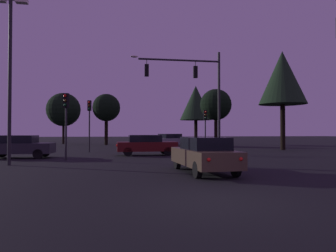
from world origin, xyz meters
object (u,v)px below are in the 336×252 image
traffic_signal_mast_arm (196,85)px  tree_center_horizon (64,110)px  car_far_lane (171,140)px  car_crossing_right (146,145)px  traffic_light_median (89,116)px  tree_behind_sign (196,103)px  parking_lot_lamp_post (10,61)px  traffic_light_corner_right (205,122)px  car_nearside_lane (204,154)px  traffic_light_corner_left (66,113)px  car_crossing_left (19,146)px  tree_lot_edge (282,78)px  tree_left_far (216,105)px  tree_right_cluster (106,108)px

traffic_signal_mast_arm → tree_center_horizon: bearing=120.2°
car_far_lane → tree_center_horizon: bearing=144.8°
car_crossing_right → car_far_lane: size_ratio=0.93×
tree_center_horizon → car_crossing_right: bearing=-66.7°
traffic_light_median → tree_behind_sign: tree_behind_sign is taller
traffic_light_median → parking_lot_lamp_post: size_ratio=0.51×
traffic_light_corner_right → tree_center_horizon: bearing=131.6°
car_crossing_right → tree_center_horizon: 25.59m
traffic_light_corner_right → car_nearside_lane: bearing=-106.4°
traffic_light_corner_left → car_crossing_left: (-3.37, 2.22, -2.13)m
car_crossing_right → car_crossing_left: bearing=-172.7°
traffic_signal_mast_arm → car_crossing_right: size_ratio=1.74×
traffic_signal_mast_arm → tree_lot_edge: 11.29m
traffic_light_corner_left → tree_left_far: (14.31, 14.47, 1.95)m
car_nearside_lane → tree_center_horizon: bearing=109.1°
car_nearside_lane → tree_lot_edge: 20.08m
tree_left_far → tree_lot_edge: bearing=-54.5°
traffic_signal_mast_arm → car_crossing_left: 13.16m
traffic_light_median → tree_center_horizon: bearing=105.9°
tree_behind_sign → car_crossing_left: bearing=-130.6°
traffic_light_corner_right → tree_right_cluster: (-9.77, 13.85, 2.27)m
traffic_light_corner_right → car_nearside_lane: 16.00m
traffic_signal_mast_arm → traffic_light_corner_right: size_ratio=2.07×
car_nearside_lane → car_far_lane: size_ratio=0.96×
car_far_lane → tree_center_horizon: tree_center_horizon is taller
traffic_light_median → parking_lot_lamp_post: bearing=-107.5°
tree_behind_sign → tree_right_cluster: tree_behind_sign is taller
tree_left_far → tree_lot_edge: 8.26m
traffic_light_median → car_far_lane: 12.75m
parking_lot_lamp_post → tree_lot_edge: size_ratio=0.91×
traffic_light_corner_left → tree_lot_edge: (18.95, 7.97, 4.07)m
traffic_signal_mast_arm → tree_left_far: (5.35, 11.50, -0.45)m
car_nearside_lane → tree_center_horizon: size_ratio=0.63×
car_far_lane → car_nearside_lane: bearing=-96.2°
car_crossing_right → traffic_light_median: bearing=137.3°
tree_right_cluster → traffic_light_corner_right: bearing=-54.8°
tree_behind_sign → tree_left_far: 8.00m
traffic_signal_mast_arm → traffic_light_corner_right: 6.51m
traffic_light_median → car_far_lane: bearing=46.2°
car_crossing_right → tree_left_far: (9.05, 11.14, 4.08)m
traffic_light_corner_left → car_nearside_lane: size_ratio=0.88×
car_crossing_right → car_nearside_lane: bearing=-81.2°
traffic_light_corner_left → car_crossing_left: 4.56m
parking_lot_lamp_post → tree_left_far: 23.78m
traffic_light_median → car_crossing_left: bearing=-127.3°
traffic_signal_mast_arm → car_crossing_left: bearing=-176.5°
parking_lot_lamp_post → traffic_light_corner_right: bearing=38.3°
traffic_light_corner_left → tree_lot_edge: size_ratio=0.43×
car_far_lane → tree_lot_edge: size_ratio=0.51×
car_crossing_left → parking_lot_lamp_post: (0.92, -4.62, 4.70)m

